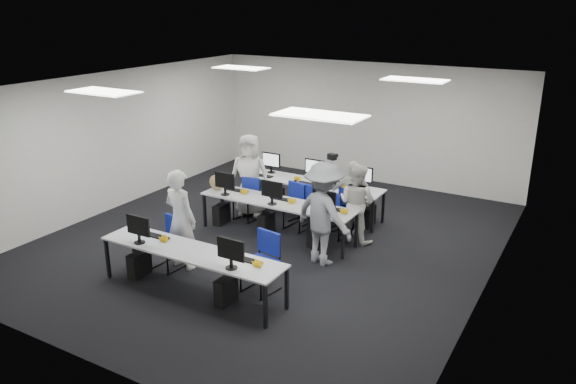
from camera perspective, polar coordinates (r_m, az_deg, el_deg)
The scene contains 23 objects.
room at distance 10.45m, azimuth -1.72°, elevation 2.69°, with size 9.00×9.02×3.00m.
ceiling_panels at distance 10.14m, azimuth -1.80°, elevation 10.78°, with size 5.20×4.60×0.02m.
desk_front at distance 8.92m, azimuth -9.82°, elevation -6.16°, with size 3.20×0.70×0.73m.
desk_mid at distance 10.87m, azimuth -1.13°, elevation -1.20°, with size 3.20×0.70×0.73m.
desk_back at distance 12.02m, azimuth 2.32°, elevation 0.79°, with size 3.20×0.70×0.73m.
equipment_front at distance 9.16m, azimuth -10.72°, elevation -7.76°, with size 2.51×0.41×1.19m.
equipment_mid at distance 11.06m, azimuth -2.02°, elevation -2.63°, with size 2.91×0.41×1.19m.
equipment_back at distance 12.06m, azimuth 3.14°, elevation -0.79°, with size 2.91×0.41×1.19m.
chair_0 at distance 9.98m, azimuth -12.01°, elevation -6.00°, with size 0.48×0.51×0.90m.
chair_1 at distance 9.02m, azimuth -2.75°, elevation -8.22°, with size 0.55×0.58×0.97m.
chair_2 at distance 11.91m, azimuth -4.13°, elevation -1.49°, with size 0.47×0.51×0.88m.
chair_3 at distance 11.41m, azimuth 1.08°, elevation -2.33°, with size 0.51×0.54×0.90m.
chair_4 at distance 11.10m, azimuth 5.27°, elevation -3.03°, with size 0.58×0.60×0.91m.
chair_5 at distance 12.08m, azimuth -3.27°, elevation -1.12°, with size 0.46×0.50×0.91m.
chair_6 at distance 11.75m, azimuth 1.49°, elevation -1.69°, with size 0.53×0.56×0.90m.
chair_7 at distance 11.34m, azimuth 5.23°, elevation -2.65°, with size 0.53×0.55×0.84m.
handbag at distance 11.58m, azimuth -7.28°, elevation 0.97°, with size 0.37×0.23×0.30m, color olive.
student_0 at distance 9.74m, azimuth -10.87°, elevation -2.73°, with size 0.64×0.42×1.76m, color white.
student_1 at distance 10.73m, azimuth 6.98°, elevation -1.12°, with size 0.75×0.58×1.53m, color white.
student_2 at distance 11.98m, azimuth -3.93°, elevation 1.71°, with size 0.86×0.56×1.77m, color white.
student_3 at distance 11.10m, azimuth 6.47°, elevation -0.54°, with size 0.87×0.36×1.49m, color white.
photographer at distance 9.71m, azimuth 3.62°, elevation -2.22°, with size 1.19×0.69×1.85m, color slate.
dslr_camera at distance 9.52m, azimuth 4.50°, elevation 3.59°, with size 0.14×0.18×0.10m, color black.
Camera 1 is at (5.28, -8.54, 4.42)m, focal length 35.00 mm.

